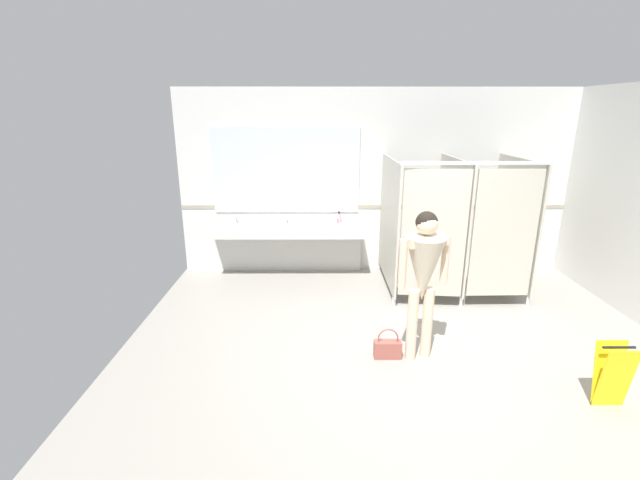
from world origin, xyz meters
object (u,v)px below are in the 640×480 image
object	(u,v)px
person_standing	(424,269)
wet_floor_sign	(613,375)
handbag	(388,348)
soap_dispenser	(339,218)
paper_cup	(254,225)

from	to	relation	value
person_standing	wet_floor_sign	size ratio (longest dim) A/B	2.67
person_standing	handbag	bearing A→B (deg)	-178.90
soap_dispenser	paper_cup	bearing A→B (deg)	-166.64
person_standing	soap_dispenser	bearing A→B (deg)	105.79
handbag	soap_dispenser	distance (m)	2.73
person_standing	wet_floor_sign	bearing A→B (deg)	-27.42
handbag	soap_dispenser	xyz separation A→B (m)	(-0.41, 2.58, 0.79)
paper_cup	wet_floor_sign	bearing A→B (deg)	-40.74
soap_dispenser	person_standing	bearing A→B (deg)	-74.21
paper_cup	person_standing	bearing A→B (deg)	-48.20
handbag	wet_floor_sign	size ratio (longest dim) A/B	0.57
handbag	soap_dispenser	bearing A→B (deg)	98.92
paper_cup	handbag	bearing A→B (deg)	-53.15
person_standing	handbag	world-z (taller)	person_standing
handbag	paper_cup	bearing A→B (deg)	126.85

